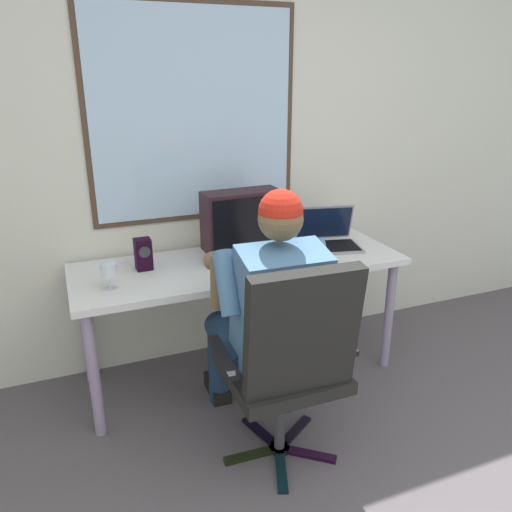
{
  "coord_description": "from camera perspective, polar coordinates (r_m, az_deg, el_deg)",
  "views": [
    {
      "loc": [
        -1.12,
        -0.56,
        1.72
      ],
      "look_at": [
        -0.26,
        1.57,
        0.88
      ],
      "focal_mm": 35.48,
      "sensor_mm": 36.0,
      "label": 1
    }
  ],
  "objects": [
    {
      "name": "wall_rear",
      "position": [
        3.1,
        -0.81,
        12.91
      ],
      "size": [
        5.94,
        0.08,
        2.65
      ],
      "color": "silver",
      "rests_on": "ground"
    },
    {
      "name": "desk_speaker",
      "position": [
        2.76,
        -12.59,
        0.21
      ],
      "size": [
        0.09,
        0.09,
        0.17
      ],
      "color": "black",
      "rests_on": "desk"
    },
    {
      "name": "office_chair",
      "position": [
        2.2,
        3.96,
        -11.34
      ],
      "size": [
        0.6,
        0.57,
        1.03
      ],
      "color": "black",
      "rests_on": "ground"
    },
    {
      "name": "desk",
      "position": [
        2.86,
        -1.76,
        -2.0
      ],
      "size": [
        1.84,
        0.64,
        0.72
      ],
      "color": "#95859F",
      "rests_on": "ground"
    },
    {
      "name": "crt_monitor",
      "position": [
        2.8,
        -1.63,
        3.86
      ],
      "size": [
        0.44,
        0.25,
        0.39
      ],
      "color": "beige",
      "rests_on": "desk"
    },
    {
      "name": "laptop",
      "position": [
        3.1,
        8.08,
        2.29
      ],
      "size": [
        0.41,
        0.37,
        0.23
      ],
      "color": "gray",
      "rests_on": "desk"
    },
    {
      "name": "wine_glass",
      "position": [
        2.54,
        -16.26,
        -1.69
      ],
      "size": [
        0.08,
        0.08,
        0.13
      ],
      "color": "silver",
      "rests_on": "desk"
    },
    {
      "name": "person_seated",
      "position": [
        2.37,
        1.42,
        -6.34
      ],
      "size": [
        0.54,
        0.81,
        1.28
      ],
      "color": "#1A304B",
      "rests_on": "ground"
    }
  ]
}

